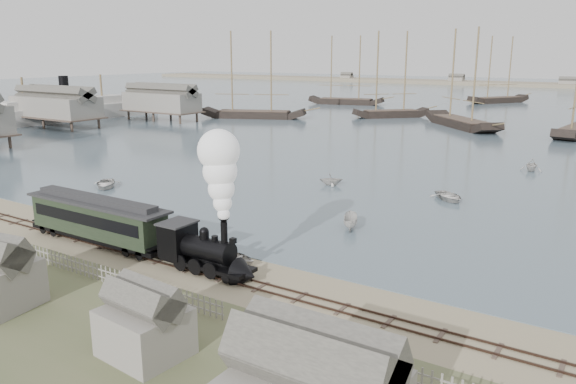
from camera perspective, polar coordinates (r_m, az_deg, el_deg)
The scene contains 22 objects.
ground at distance 39.88m, azimuth -3.50°, elevation -8.06°, with size 600.00×600.00×0.00m, color tan.
harbor_water at distance 201.48m, azimuth 26.71°, elevation 8.24°, with size 600.00×336.00×0.06m, color #4C616D.
rail_track at distance 38.40m, azimuth -5.29°, elevation -8.93°, with size 120.00×1.80×0.16m.
picket_fence_west at distance 39.39m, azimuth -17.45°, elevation -9.00°, with size 19.00×0.10×1.20m, color gray, non-canonical shape.
picket_fence_east at distance 28.40m, azimuth 8.59°, elevation -17.93°, with size 15.00×0.10×1.20m, color gray, non-canonical shape.
shed_mid at distance 30.61m, azimuth -14.20°, elevation -15.70°, with size 4.00×3.50×3.60m, color gray, non-canonical shape.
western_wharf at distance 120.77m, azimuth -21.91°, elevation 7.79°, with size 36.00×56.00×8.00m, color gray, non-canonical shape.
locomotive at distance 37.94m, azimuth -7.46°, elevation -2.14°, with size 7.82×2.92×9.75m.
passenger_coach at distance 47.11m, azimuth -18.81°, elevation -2.53°, with size 14.15×2.73×3.44m.
beached_dinghy at distance 41.36m, azimuth -6.05°, elevation -6.64°, with size 4.28×3.05×0.89m, color beige.
steamship at distance 137.10m, azimuth -21.70°, elevation 8.83°, with size 45.50×7.58×9.95m, color beige, non-canonical shape.
rowboat_0 at distance 66.97m, azimuth -18.05°, elevation 0.81°, with size 4.25×3.04×0.88m, color beige.
rowboat_1 at distance 64.96m, azimuth 4.40°, elevation 1.30°, with size 2.64×2.28×1.39m, color beige.
rowboat_2 at distance 49.09m, azimuth 6.34°, elevation -3.03°, with size 3.16×1.19×1.22m, color beige.
rowboat_3 at distance 60.54m, azimuth 16.04°, elevation -0.41°, with size 4.14×2.96×0.86m, color beige.
rowboat_6 at distance 79.11m, azimuth -8.19°, elevation 3.23°, with size 3.41×2.43×0.71m, color beige.
rowboat_7 at distance 79.08m, azimuth 23.52°, elevation 2.55°, with size 3.14×2.71×1.65m, color beige.
schooner_0 at distance 132.59m, azimuth -3.55°, elevation 11.81°, with size 24.31×5.61×20.00m, color black, non-canonical shape.
schooner_1 at distance 135.85m, azimuth 10.60°, elevation 11.66°, with size 18.17×4.19×20.00m, color black, non-canonical shape.
schooner_2 at distance 121.24m, azimuth 17.49°, elevation 11.01°, with size 24.78×5.72×20.00m, color black, non-canonical shape.
schooner_6 at distance 169.59m, azimuth 5.99°, elevation 12.22°, with size 22.19×5.12×20.00m, color black, non-canonical shape.
schooner_7 at distance 185.64m, azimuth 20.82°, elevation 11.56°, with size 21.01×4.85×20.00m, color black, non-canonical shape.
Camera 1 is at (22.01, -29.72, 14.92)m, focal length 35.00 mm.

